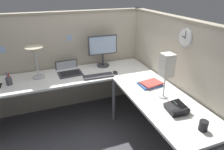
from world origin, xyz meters
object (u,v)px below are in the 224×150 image
Objects in this scene: desk_lamp_dome at (35,53)px; wall_clock at (186,38)px; book_stack at (150,84)px; desk_lamp_paper at (167,66)px; office_phone at (176,109)px; laptop at (69,70)px; computer_mouse at (115,72)px; pen_cup at (9,81)px; monitor at (103,48)px; coffee_mug at (203,126)px; keyboard at (98,76)px.

wall_clock is at bearing -30.20° from desk_lamp_dome.
wall_clock is at bearing -32.66° from book_stack.
desk_lamp_dome is 0.84× the size of desk_lamp_paper.
office_phone is at bearing -46.89° from desk_lamp_dome.
computer_mouse is (0.64, -0.30, -0.01)m from laptop.
pen_cup is 0.80× the size of office_phone.
monitor is at bearing 112.60° from book_stack.
pen_cup reaches higher than computer_mouse.
office_phone is at bearing 98.17° from coffee_mug.
desk_lamp_paper is at bearing -53.54° from keyboard.
book_stack is (0.93, -0.82, -0.00)m from laptop.
wall_clock is at bearing 50.20° from office_phone.
laptop is 1.99m from coffee_mug.
monitor reaches higher than laptop.
book_stack is at bearing 89.20° from coffee_mug.
keyboard is at bearing -174.34° from computer_mouse.
office_phone is 1.02× the size of wall_clock.
keyboard is at bearing -117.61° from monitor.
desk_lamp_paper reaches higher than book_stack.
keyboard is at bearing -8.73° from pen_cup.
desk_lamp_dome is (-0.43, -0.05, 0.34)m from laptop.
office_phone is 0.33m from coffee_mug.
desk_lamp_paper is at bearing -73.43° from monitor.
book_stack is at bearing -21.30° from pen_cup.
wall_clock reaches higher than book_stack.
pen_cup reaches higher than book_stack.
keyboard is 1.95× the size of wall_clock.
desk_lamp_dome reaches higher than computer_mouse.
coffee_mug is at bearing -90.80° from book_stack.
keyboard is (-0.20, -0.38, -0.28)m from monitor.
wall_clock is (0.31, 0.12, 0.27)m from desk_lamp_paper.
laptop is at bearing 128.95° from desk_lamp_paper.
keyboard is 0.81× the size of desk_lamp_paper.
pen_cup is 0.82× the size of wall_clock.
desk_lamp_paper reaches higher than keyboard.
desk_lamp_dome is 1.47× the size of book_stack.
book_stack is at bearing -39.29° from keyboard.
book_stack is (0.06, 0.61, -0.02)m from office_phone.
book_stack is (0.56, -0.49, 0.01)m from keyboard.
office_phone reaches higher than keyboard.
wall_clock is (1.65, -0.96, 0.29)m from desk_lamp_dome.
laptop is 0.55m from desk_lamp_dome.
monitor is 1.54m from office_phone.
book_stack is at bearing -29.65° from desk_lamp_dome.
office_phone is (0.87, -1.44, 0.01)m from laptop.
keyboard is at bearing 114.31° from office_phone.
keyboard is 1.42× the size of book_stack.
desk_lamp_dome is 1.98× the size of office_phone.
office_phone is at bearing -98.94° from desk_lamp_paper.
monitor is 4.81× the size of computer_mouse.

